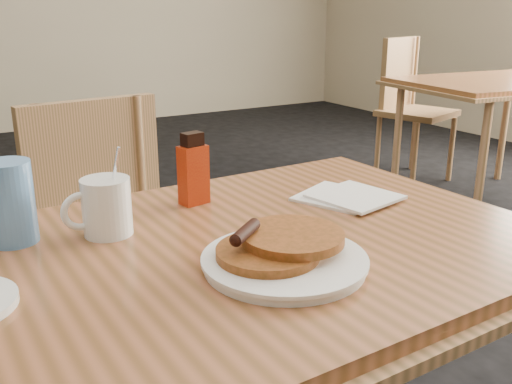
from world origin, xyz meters
TOP-DOWN VIEW (x-y plane):
  - main_table at (-0.07, -0.06)m, footprint 1.17×0.81m
  - neighbor_table at (2.42, 1.26)m, footprint 1.28×0.94m
  - chair_main_far at (-0.09, 0.66)m, footprint 0.45×0.45m
  - chair_neighbor_far at (2.41, 1.98)m, footprint 0.53×0.54m
  - pancake_plate at (-0.04, -0.18)m, footprint 0.26×0.26m
  - coffee_mug at (-0.24, 0.10)m, footprint 0.12×0.09m
  - syrup_bottle at (-0.04, 0.17)m, footprint 0.06×0.05m
  - napkin_stack at (0.26, 0.03)m, footprint 0.21×0.22m
  - blue_tumbler at (-0.39, 0.14)m, footprint 0.10×0.10m

SIDE VIEW (x-z plane):
  - chair_main_far at x=-0.09m, z-range 0.09..0.98m
  - chair_neighbor_far at x=2.41m, z-range 0.09..1.04m
  - main_table at x=-0.07m, z-range 0.33..1.08m
  - neighbor_table at x=2.42m, z-range 0.33..1.08m
  - napkin_stack at x=0.26m, z-range 0.75..0.76m
  - pancake_plate at x=-0.04m, z-range 0.74..0.80m
  - coffee_mug at x=-0.24m, z-range 0.72..0.89m
  - syrup_bottle at x=-0.04m, z-range 0.74..0.89m
  - blue_tumbler at x=-0.39m, z-range 0.75..0.89m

